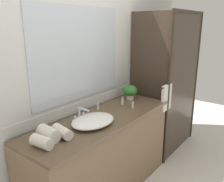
# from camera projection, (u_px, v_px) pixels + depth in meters

# --- Properties ---
(wall_back_with_mirror) EXTENTS (4.40, 0.06, 2.60)m
(wall_back_with_mirror) POSITION_uv_depth(u_px,v_px,m) (78.00, 75.00, 2.52)
(wall_back_with_mirror) COLOR silver
(wall_back_with_mirror) RESTS_ON ground_plane
(vanity_cabinet) EXTENTS (1.80, 0.58, 0.90)m
(vanity_cabinet) POSITION_uv_depth(u_px,v_px,m) (103.00, 156.00, 2.56)
(vanity_cabinet) COLOR brown
(vanity_cabinet) RESTS_ON ground_plane
(shower_enclosure) EXTENTS (1.20, 0.59, 2.00)m
(shower_enclosure) POSITION_uv_depth(u_px,v_px,m) (173.00, 85.00, 3.26)
(shower_enclosure) COLOR #2D2319
(shower_enclosure) RESTS_ON ground_plane
(sink_basin) EXTENTS (0.46, 0.35, 0.07)m
(sink_basin) POSITION_uv_depth(u_px,v_px,m) (93.00, 121.00, 2.26)
(sink_basin) COLOR white
(sink_basin) RESTS_ON vanity_cabinet
(faucet) EXTENTS (0.17, 0.15, 0.14)m
(faucet) POSITION_uv_depth(u_px,v_px,m) (80.00, 116.00, 2.36)
(faucet) COLOR silver
(faucet) RESTS_ON vanity_cabinet
(potted_plant) EXTENTS (0.18, 0.18, 0.18)m
(potted_plant) POSITION_uv_depth(u_px,v_px,m) (130.00, 91.00, 3.00)
(potted_plant) COLOR beige
(potted_plant) RESTS_ON vanity_cabinet
(amenity_bottle_shampoo) EXTENTS (0.03, 0.03, 0.10)m
(amenity_bottle_shampoo) POSITION_uv_depth(u_px,v_px,m) (122.00, 101.00, 2.81)
(amenity_bottle_shampoo) COLOR silver
(amenity_bottle_shampoo) RESTS_ON vanity_cabinet
(amenity_bottle_lotion) EXTENTS (0.02, 0.02, 0.09)m
(amenity_bottle_lotion) POSITION_uv_depth(u_px,v_px,m) (98.00, 106.00, 2.63)
(amenity_bottle_lotion) COLOR silver
(amenity_bottle_lotion) RESTS_ON vanity_cabinet
(amenity_bottle_conditioner) EXTENTS (0.03, 0.03, 0.08)m
(amenity_bottle_conditioner) POSITION_uv_depth(u_px,v_px,m) (133.00, 105.00, 2.70)
(amenity_bottle_conditioner) COLOR silver
(amenity_bottle_conditioner) RESTS_ON vanity_cabinet
(rolled_towel_near_edge) EXTENTS (0.11, 0.19, 0.10)m
(rolled_towel_near_edge) POSITION_uv_depth(u_px,v_px,m) (42.00, 142.00, 1.83)
(rolled_towel_near_edge) COLOR silver
(rolled_towel_near_edge) RESTS_ON vanity_cabinet
(rolled_towel_middle) EXTENTS (0.13, 0.21, 0.12)m
(rolled_towel_middle) POSITION_uv_depth(u_px,v_px,m) (49.00, 134.00, 1.94)
(rolled_towel_middle) COLOR silver
(rolled_towel_middle) RESTS_ON vanity_cabinet
(rolled_towel_far_edge) EXTENTS (0.13, 0.23, 0.09)m
(rolled_towel_far_edge) POSITION_uv_depth(u_px,v_px,m) (62.00, 132.00, 2.01)
(rolled_towel_far_edge) COLOR silver
(rolled_towel_far_edge) RESTS_ON vanity_cabinet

